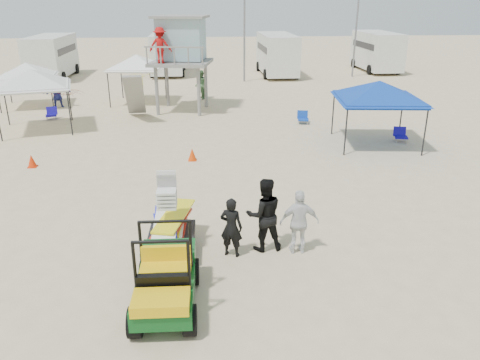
{
  "coord_description": "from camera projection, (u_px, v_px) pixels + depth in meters",
  "views": [
    {
      "loc": [
        -0.6,
        -9.11,
        6.08
      ],
      "look_at": [
        0.5,
        3.0,
        1.3
      ],
      "focal_mm": 35.0,
      "sensor_mm": 36.0,
      "label": 1
    }
  ],
  "objects": [
    {
      "name": "beach_chair_c",
      "position": [
        400.0,
        134.0,
        20.99
      ],
      "size": [
        0.65,
        0.7,
        0.64
      ],
      "color": "#180E9D",
      "rests_on": "ground"
    },
    {
      "name": "beach_chair_b",
      "position": [
        303.0,
        117.0,
        23.97
      ],
      "size": [
        0.63,
        0.68,
        0.64
      ],
      "color": "#0E38A1",
      "rests_on": "ground"
    },
    {
      "name": "man_mid",
      "position": [
        264.0,
        215.0,
        11.75
      ],
      "size": [
        1.01,
        0.82,
        1.94
      ],
      "primitive_type": "imported",
      "rotation": [
        0.0,
        0.0,
        3.24
      ],
      "color": "black",
      "rests_on": "ground"
    },
    {
      "name": "rv_mid_right",
      "position": [
        277.0,
        53.0,
        38.37
      ],
      "size": [
        2.64,
        7.0,
        3.25
      ],
      "color": "silver",
      "rests_on": "ground"
    },
    {
      "name": "surf_trailer",
      "position": [
        170.0,
        224.0,
        11.67
      ],
      "size": [
        1.22,
        2.18,
        1.91
      ],
      "color": "black",
      "rests_on": "ground"
    },
    {
      "name": "umbrella_b",
      "position": [
        143.0,
        84.0,
        30.34
      ],
      "size": [
        2.37,
        2.39,
        1.63
      ],
      "primitive_type": "imported",
      "rotation": [
        0.0,
        0.0,
        0.43
      ],
      "color": "yellow",
      "rests_on": "ground"
    },
    {
      "name": "canopy_blue",
      "position": [
        380.0,
        84.0,
        19.72
      ],
      "size": [
        3.69,
        3.69,
        3.18
      ],
      "color": "black",
      "rests_on": "ground"
    },
    {
      "name": "light_pole_right",
      "position": [
        356.0,
        25.0,
        36.68
      ],
      "size": [
        0.14,
        0.14,
        8.0
      ],
      "primitive_type": "cylinder",
      "color": "slate",
      "rests_on": "ground"
    },
    {
      "name": "canopy_white_b",
      "position": [
        26.0,
        65.0,
        26.89
      ],
      "size": [
        3.34,
        3.34,
        2.95
      ],
      "color": "black",
      "rests_on": "ground"
    },
    {
      "name": "ground",
      "position": [
        230.0,
        281.0,
        10.72
      ],
      "size": [
        140.0,
        140.0,
        0.0
      ],
      "primitive_type": "plane",
      "color": "beige",
      "rests_on": "ground"
    },
    {
      "name": "distant_beachgoers",
      "position": [
        126.0,
        89.0,
        28.29
      ],
      "size": [
        9.69,
        2.63,
        1.8
      ],
      "color": "navy",
      "rests_on": "ground"
    },
    {
      "name": "beach_chair_a",
      "position": [
        51.0,
        113.0,
        24.8
      ],
      "size": [
        0.65,
        0.71,
        0.64
      ],
      "color": "#170E9E",
      "rests_on": "ground"
    },
    {
      "name": "rv_far_left",
      "position": [
        52.0,
        55.0,
        36.86
      ],
      "size": [
        2.64,
        6.8,
        3.25
      ],
      "color": "silver",
      "rests_on": "ground"
    },
    {
      "name": "utility_cart",
      "position": [
        164.0,
        274.0,
        9.49
      ],
      "size": [
        1.28,
        2.39,
        1.79
      ],
      "color": "#0B4818",
      "rests_on": "ground"
    },
    {
      "name": "cone_near",
      "position": [
        192.0,
        154.0,
        18.54
      ],
      "size": [
        0.34,
        0.34,
        0.5
      ],
      "primitive_type": "cone",
      "color": "#E63E07",
      "rests_on": "ground"
    },
    {
      "name": "light_pole_left",
      "position": [
        244.0,
        27.0,
        34.54
      ],
      "size": [
        0.14,
        0.14,
        8.0
      ],
      "primitive_type": "cylinder",
      "color": "slate",
      "rests_on": "ground"
    },
    {
      "name": "canopy_white_a",
      "position": [
        31.0,
        72.0,
        21.87
      ],
      "size": [
        3.84,
        3.84,
        3.33
      ],
      "color": "black",
      "rests_on": "ground"
    },
    {
      "name": "rv_far_right",
      "position": [
        377.0,
        50.0,
        40.51
      ],
      "size": [
        2.64,
        6.6,
        3.25
      ],
      "color": "silver",
      "rests_on": "ground"
    },
    {
      "name": "umbrella_a",
      "position": [
        68.0,
        104.0,
        24.55
      ],
      "size": [
        1.91,
        1.94,
        1.65
      ],
      "primitive_type": "imported",
      "rotation": [
        0.0,
        0.0,
        0.06
      ],
      "color": "#AE1712",
      "rests_on": "ground"
    },
    {
      "name": "man_left",
      "position": [
        231.0,
        227.0,
        11.52
      ],
      "size": [
        0.66,
        0.55,
        1.56
      ],
      "primitive_type": "imported",
      "rotation": [
        0.0,
        0.0,
        2.78
      ],
      "color": "black",
      "rests_on": "ground"
    },
    {
      "name": "lifeguard_tower",
      "position": [
        179.0,
        43.0,
        25.49
      ],
      "size": [
        3.67,
        3.67,
        5.02
      ],
      "color": "gray",
      "rests_on": "ground"
    },
    {
      "name": "rv_mid_left",
      "position": [
        168.0,
        52.0,
        39.0
      ],
      "size": [
        2.65,
        6.5,
        3.25
      ],
      "color": "silver",
      "rests_on": "ground"
    },
    {
      "name": "canopy_white_c",
      "position": [
        136.0,
        57.0,
        27.75
      ],
      "size": [
        3.29,
        3.29,
        3.29
      ],
      "color": "black",
      "rests_on": "ground"
    },
    {
      "name": "cone_far",
      "position": [
        32.0,
        161.0,
        17.8
      ],
      "size": [
        0.34,
        0.34,
        0.5
      ],
      "primitive_type": "cone",
      "color": "red",
      "rests_on": "ground"
    },
    {
      "name": "man_right",
      "position": [
        299.0,
        222.0,
        11.64
      ],
      "size": [
        0.99,
        0.43,
        1.69
      ],
      "primitive_type": "imported",
      "rotation": [
        0.0,
        0.0,
        3.13
      ],
      "color": "silver",
      "rests_on": "ground"
    }
  ]
}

